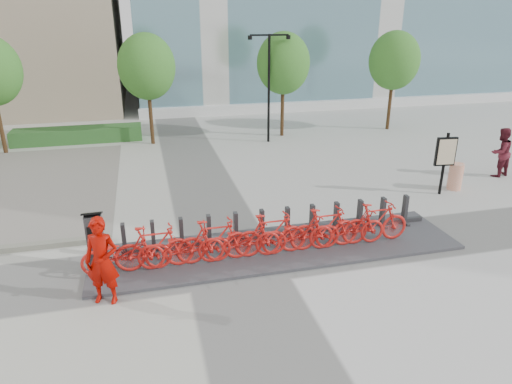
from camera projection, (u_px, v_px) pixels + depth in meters
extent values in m
plane|color=#B5B5B5|center=(232.00, 261.00, 11.50)|extent=(120.00, 120.00, 0.00)
cube|color=#235520|center=(78.00, 135.00, 22.18)|extent=(6.00, 1.20, 0.70)
cylinder|color=#4A3719|center=(151.00, 113.00, 21.47)|extent=(0.18, 0.18, 3.00)
ellipsoid|color=#376925|center=(147.00, 67.00, 20.71)|extent=(2.60, 2.60, 2.99)
cylinder|color=#4A3719|center=(282.00, 106.00, 22.94)|extent=(0.18, 0.18, 3.00)
ellipsoid|color=#376925|center=(283.00, 63.00, 22.18)|extent=(2.60, 2.60, 2.99)
cylinder|color=#4A3719|center=(390.00, 101.00, 24.30)|extent=(0.18, 0.18, 3.00)
ellipsoid|color=#376925|center=(394.00, 60.00, 23.54)|extent=(2.60, 2.60, 2.99)
cylinder|color=black|center=(269.00, 90.00, 21.45)|extent=(0.12, 0.12, 5.00)
cube|color=black|center=(260.00, 35.00, 20.46)|extent=(0.90, 0.08, 0.08)
cube|color=black|center=(279.00, 35.00, 20.67)|extent=(0.90, 0.08, 0.08)
cylinder|color=black|center=(250.00, 38.00, 20.40)|extent=(0.20, 0.20, 0.18)
cylinder|color=black|center=(288.00, 37.00, 20.80)|extent=(0.20, 0.20, 0.18)
cube|color=#3D3D42|center=(278.00, 248.00, 12.05)|extent=(9.60, 2.40, 0.08)
imported|color=red|center=(123.00, 253.00, 10.66)|extent=(1.93, 0.67, 1.01)
imported|color=red|center=(154.00, 247.00, 10.80)|extent=(1.87, 0.53, 1.13)
imported|color=red|center=(185.00, 246.00, 10.98)|extent=(1.93, 0.67, 1.01)
imported|color=red|center=(214.00, 241.00, 11.13)|extent=(1.87, 0.53, 1.13)
imported|color=red|center=(243.00, 239.00, 11.31)|extent=(1.93, 0.67, 1.01)
imported|color=red|center=(271.00, 234.00, 11.45)|extent=(1.87, 0.53, 1.13)
imported|color=red|center=(298.00, 233.00, 11.63)|extent=(1.93, 0.67, 1.01)
imported|color=red|center=(325.00, 228.00, 11.78)|extent=(1.87, 0.53, 1.13)
imported|color=red|center=(350.00, 227.00, 11.96)|extent=(1.93, 0.67, 1.01)
imported|color=red|center=(375.00, 222.00, 12.10)|extent=(1.87, 0.53, 1.13)
cube|color=#2D2D2F|center=(96.00, 241.00, 10.85)|extent=(0.39, 0.33, 1.36)
cube|color=black|center=(92.00, 214.00, 10.59)|extent=(0.46, 0.39, 0.17)
cube|color=black|center=(94.00, 234.00, 10.59)|extent=(0.27, 0.02, 0.38)
imported|color=#A00700|center=(102.00, 261.00, 9.53)|extent=(0.82, 0.66, 1.96)
imported|color=#5A1823|center=(500.00, 152.00, 17.25)|extent=(1.05, 0.90, 1.88)
cylinder|color=#FB5F25|center=(455.00, 176.00, 16.08)|extent=(0.54, 0.54, 0.94)
cylinder|color=black|center=(444.00, 164.00, 15.42)|extent=(0.10, 0.10, 2.16)
cube|color=black|center=(446.00, 152.00, 15.26)|extent=(0.71, 0.18, 0.98)
cube|color=beige|center=(447.00, 152.00, 15.21)|extent=(0.61, 0.09, 0.86)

